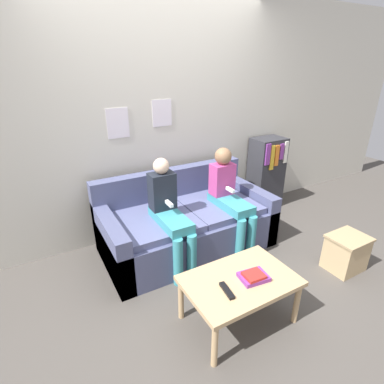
{
  "coord_description": "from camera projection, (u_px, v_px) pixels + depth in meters",
  "views": [
    {
      "loc": [
        -1.33,
        -1.92,
        1.89
      ],
      "look_at": [
        0.0,
        0.43,
        0.7
      ],
      "focal_mm": 28.0,
      "sensor_mm": 36.0,
      "label": 1
    }
  ],
  "objects": [
    {
      "name": "ground_plane",
      "position": [
        214.0,
        274.0,
        2.89
      ],
      "size": [
        10.0,
        10.0,
        0.0
      ],
      "primitive_type": "plane",
      "color": "#4C4742"
    },
    {
      "name": "bookshelf",
      "position": [
        266.0,
        173.0,
        4.07
      ],
      "size": [
        0.43,
        0.32,
        0.97
      ],
      "color": "#2D2D33",
      "rests_on": "ground_plane"
    },
    {
      "name": "wall_back",
      "position": [
        161.0,
        120.0,
        3.26
      ],
      "size": [
        8.0,
        0.06,
        2.6
      ],
      "color": "beige",
      "rests_on": "ground_plane"
    },
    {
      "name": "coffee_table",
      "position": [
        240.0,
        284.0,
        2.25
      ],
      "size": [
        0.83,
        0.56,
        0.4
      ],
      "color": "tan",
      "rests_on": "ground_plane"
    },
    {
      "name": "storage_box",
      "position": [
        346.0,
        253.0,
        2.9
      ],
      "size": [
        0.36,
        0.3,
        0.36
      ],
      "color": "tan",
      "rests_on": "ground_plane"
    },
    {
      "name": "person_left",
      "position": [
        169.0,
        212.0,
        2.8
      ],
      "size": [
        0.24,
        0.61,
        1.07
      ],
      "color": "teal",
      "rests_on": "ground_plane"
    },
    {
      "name": "couch",
      "position": [
        186.0,
        224.0,
        3.23
      ],
      "size": [
        1.78,
        0.91,
        0.79
      ],
      "color": "#4C5175",
      "rests_on": "ground_plane"
    },
    {
      "name": "tv_remote",
      "position": [
        227.0,
        291.0,
        2.1
      ],
      "size": [
        0.06,
        0.17,
        0.02
      ],
      "rotation": [
        0.0,
        0.0,
        -0.14
      ],
      "color": "black",
      "rests_on": "coffee_table"
    },
    {
      "name": "person_right",
      "position": [
        230.0,
        195.0,
        3.12
      ],
      "size": [
        0.24,
        0.61,
        1.08
      ],
      "color": "teal",
      "rests_on": "ground_plane"
    },
    {
      "name": "book_stack",
      "position": [
        254.0,
        276.0,
        2.22
      ],
      "size": [
        0.22,
        0.18,
        0.06
      ],
      "color": "#7A3389",
      "rests_on": "coffee_table"
    }
  ]
}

